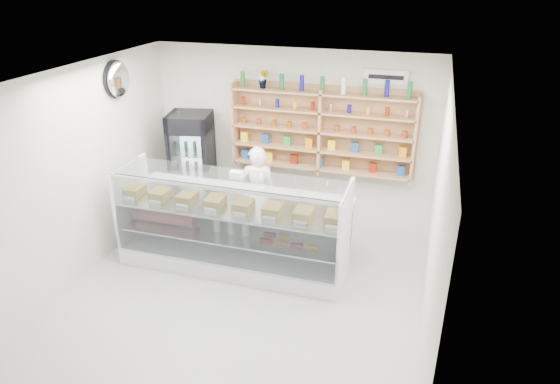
% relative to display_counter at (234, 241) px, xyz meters
% --- Properties ---
extents(room, '(5.00, 5.00, 5.00)m').
position_rel_display_counter_xyz_m(room, '(0.36, -0.79, 1.03)').
color(room, '#A2A3A7').
rests_on(room, ground).
extents(display_counter, '(3.17, 0.95, 1.38)m').
position_rel_display_counter_xyz_m(display_counter, '(0.00, 0.00, 0.00)').
color(display_counter, white).
rests_on(display_counter, floor).
extents(shop_worker, '(0.63, 0.51, 1.51)m').
position_rel_display_counter_xyz_m(shop_worker, '(0.06, 0.85, 0.38)').
color(shop_worker, white).
rests_on(shop_worker, floor).
extents(drinks_cooler, '(0.76, 0.74, 1.80)m').
position_rel_display_counter_xyz_m(drinks_cooler, '(-1.18, 1.20, 0.53)').
color(drinks_cooler, black).
rests_on(drinks_cooler, floor).
extents(wall_shelving, '(2.84, 0.28, 1.33)m').
position_rel_display_counter_xyz_m(wall_shelving, '(0.86, 1.55, 1.22)').
color(wall_shelving, tan).
rests_on(wall_shelving, back_wall).
extents(potted_plant, '(0.17, 0.14, 0.29)m').
position_rel_display_counter_xyz_m(potted_plant, '(-0.05, 1.55, 1.97)').
color(potted_plant, '#1E6626').
rests_on(potted_plant, wall_shelving).
extents(security_mirror, '(0.15, 0.50, 0.50)m').
position_rel_display_counter_xyz_m(security_mirror, '(-1.81, 0.41, 2.08)').
color(security_mirror, silver).
rests_on(security_mirror, left_wall).
extents(wall_sign, '(0.62, 0.03, 0.20)m').
position_rel_display_counter_xyz_m(wall_sign, '(1.76, 1.68, 2.08)').
color(wall_sign, white).
rests_on(wall_sign, back_wall).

